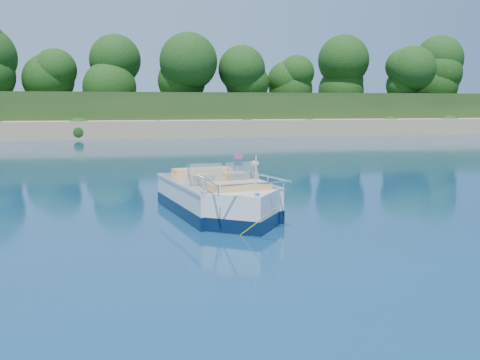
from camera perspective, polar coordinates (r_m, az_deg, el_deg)
The scene contains 6 objects.
ground at distance 12.45m, azimuth 0.99°, elevation -5.43°, with size 160.00×160.00×0.00m, color #092245.
shoreline at distance 75.59m, azimuth -10.99°, elevation 6.48°, with size 170.00×59.00×6.00m.
treeline at distance 52.90m, azimuth -10.08°, elevation 10.82°, with size 150.00×7.12×8.19m.
motorboat at distance 14.12m, azimuth -2.15°, elevation -2.19°, with size 2.80×6.04×2.02m.
tow_tube at distance 16.41m, azimuth 2.02°, elevation -1.78°, with size 1.94×1.94×0.39m.
boy at distance 16.43m, azimuth 1.71°, elevation -2.12°, with size 0.59×0.39×1.62m, color tan.
Camera 1 is at (-2.97, -11.74, 2.91)m, focal length 40.00 mm.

